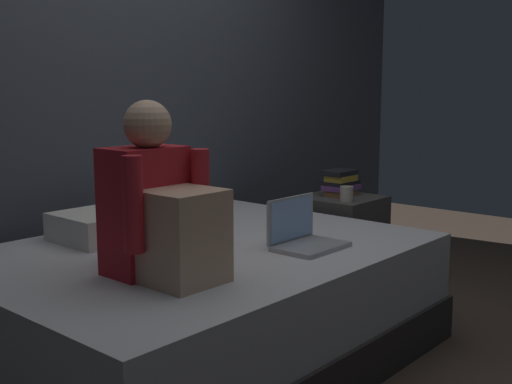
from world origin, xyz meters
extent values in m
plane|color=#47382D|center=(0.00, 0.00, 0.00)|extent=(8.00, 8.00, 0.00)
cube|color=#424751|center=(0.00, 1.20, 1.35)|extent=(5.60, 0.10, 2.70)
cube|color=#332D2B|center=(-0.20, 0.30, 0.11)|extent=(2.00, 1.50, 0.21)
cube|color=silver|center=(-0.20, 0.30, 0.37)|extent=(1.96, 1.46, 0.32)
cube|color=#474442|center=(1.10, 0.42, 0.29)|extent=(0.44, 0.44, 0.58)
sphere|color=gray|center=(1.10, 0.20, 0.41)|extent=(0.04, 0.04, 0.04)
cube|color=#B21E28|center=(-0.61, 0.17, 0.77)|extent=(0.30, 0.20, 0.48)
sphere|color=tan|center=(-0.61, 0.14, 1.09)|extent=(0.18, 0.18, 0.18)
cube|color=tan|center=(-0.61, -0.05, 0.70)|extent=(0.26, 0.24, 0.34)
cylinder|color=#B21E28|center=(-0.77, 0.03, 0.83)|extent=(0.07, 0.07, 0.34)
cylinder|color=#B21E28|center=(-0.45, 0.03, 0.83)|extent=(0.07, 0.07, 0.34)
cube|color=#9EA0A5|center=(0.09, -0.10, 0.54)|extent=(0.32, 0.22, 0.02)
cube|color=#9EA0A5|center=(0.09, 0.02, 0.65)|extent=(0.32, 0.01, 0.20)
cube|color=#8CB2EA|center=(0.09, 0.01, 0.65)|extent=(0.29, 0.00, 0.18)
cube|color=silver|center=(-0.32, 0.75, 0.59)|extent=(0.56, 0.36, 0.13)
cube|color=brown|center=(1.12, 0.44, 0.59)|extent=(0.19, 0.12, 0.04)
cube|color=#703D84|center=(1.13, 0.44, 0.63)|extent=(0.23, 0.15, 0.03)
cube|color=black|center=(1.14, 0.46, 0.65)|extent=(0.23, 0.16, 0.02)
cube|color=gold|center=(1.12, 0.44, 0.68)|extent=(0.18, 0.13, 0.04)
cube|color=black|center=(1.12, 0.45, 0.72)|extent=(0.20, 0.15, 0.03)
cylinder|color=#BCB2A3|center=(0.97, 0.30, 0.62)|extent=(0.08, 0.08, 0.09)
camera|label=1|loc=(-2.10, -1.69, 1.22)|focal=44.27mm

